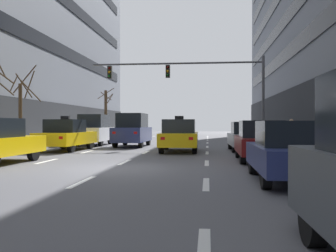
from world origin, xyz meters
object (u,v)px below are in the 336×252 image
(taxi_driving_0, at_px, (179,136))
(car_parked_1, at_px, (289,152))
(traffic_signal_0, at_px, (198,80))
(car_driving_1, at_px, (132,130))
(taxi_driving_2, at_px, (66,135))
(car_driving_3, at_px, (94,130))
(car_parked_3, at_px, (246,137))
(street_tree_0, at_px, (106,112))
(street_tree_2, at_px, (21,109))
(pedestrian_0, at_px, (291,131))
(car_parked_2, at_px, (260,141))

(taxi_driving_0, distance_m, car_parked_1, 10.69)
(traffic_signal_0, bearing_deg, car_driving_1, -175.24)
(car_driving_1, xyz_separation_m, taxi_driving_2, (-2.94, -4.07, -0.23))
(car_driving_3, height_order, traffic_signal_0, traffic_signal_0)
(car_parked_1, height_order, car_parked_3, car_parked_3)
(taxi_driving_2, relative_size, street_tree_0, 0.90)
(taxi_driving_0, height_order, street_tree_2, street_tree_2)
(car_driving_3, xyz_separation_m, pedestrian_0, (12.67, -3.70, 0.02))
(taxi_driving_2, relative_size, car_driving_3, 1.05)
(car_driving_1, height_order, taxi_driving_2, car_driving_1)
(car_parked_1, xyz_separation_m, traffic_signal_0, (-2.79, 14.62, 3.63))
(street_tree_2, bearing_deg, car_parked_2, -22.00)
(street_tree_0, xyz_separation_m, street_tree_2, (0.05, -18.11, -0.32))
(traffic_signal_0, bearing_deg, street_tree_0, 125.77)
(car_parked_3, relative_size, street_tree_2, 0.89)
(pedestrian_0, bearing_deg, car_parked_2, -112.01)
(car_driving_1, height_order, car_parked_3, car_driving_1)
(taxi_driving_0, xyz_separation_m, traffic_signal_0, (0.85, 4.57, 3.55))
(car_parked_1, distance_m, pedestrian_0, 12.08)
(car_parked_1, xyz_separation_m, street_tree_0, (-12.89, 28.65, 1.92))
(car_driving_1, distance_m, car_parked_3, 7.86)
(car_parked_2, relative_size, pedestrian_0, 2.66)
(taxi_driving_2, distance_m, car_driving_3, 5.30)
(street_tree_2, bearing_deg, street_tree_0, 90.15)
(car_driving_3, distance_m, traffic_signal_0, 8.05)
(taxi_driving_2, distance_m, pedestrian_0, 12.73)
(car_driving_1, relative_size, pedestrian_0, 2.76)
(car_driving_3, height_order, car_parked_3, car_driving_3)
(car_driving_3, distance_m, car_parked_1, 18.47)
(car_parked_1, bearing_deg, car_driving_1, 116.38)
(street_tree_0, height_order, street_tree_2, street_tree_0)
(taxi_driving_0, bearing_deg, car_driving_1, 129.17)
(car_parked_2, distance_m, traffic_signal_0, 10.34)
(street_tree_2, bearing_deg, taxi_driving_0, -3.00)
(car_parked_2, distance_m, street_tree_2, 13.94)
(taxi_driving_0, height_order, car_driving_1, car_driving_1)
(taxi_driving_2, distance_m, street_tree_2, 3.22)
(car_parked_1, bearing_deg, taxi_driving_0, 109.92)
(car_parked_2, xyz_separation_m, street_tree_0, (-12.89, 23.31, 1.90))
(car_parked_1, relative_size, street_tree_0, 0.80)
(pedestrian_0, bearing_deg, taxi_driving_2, -172.82)
(car_parked_3, distance_m, street_tree_0, 22.05)
(car_parked_3, bearing_deg, car_driving_3, 155.28)
(taxi_driving_0, distance_m, car_driving_1, 5.44)
(car_driving_1, height_order, car_parked_2, car_driving_1)
(car_parked_2, bearing_deg, taxi_driving_0, 127.71)
(taxi_driving_2, distance_m, street_tree_0, 18.76)
(traffic_signal_0, bearing_deg, car_driving_3, 173.19)
(car_parked_1, height_order, street_tree_0, street_tree_0)
(traffic_signal_0, relative_size, street_tree_0, 2.16)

